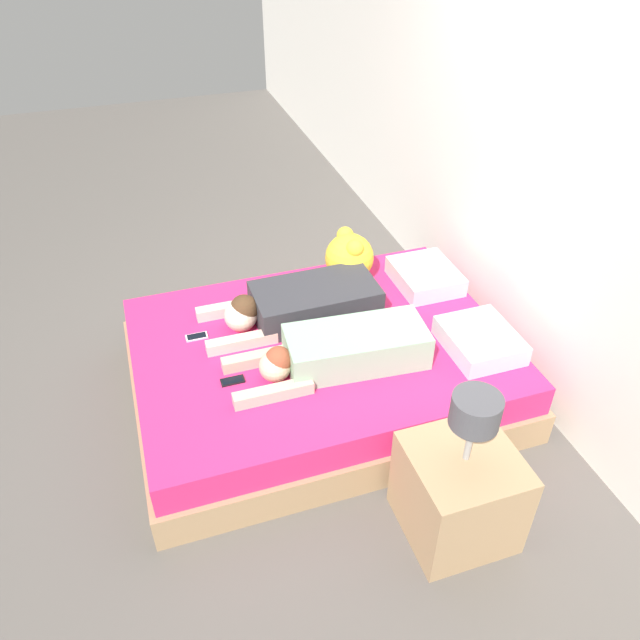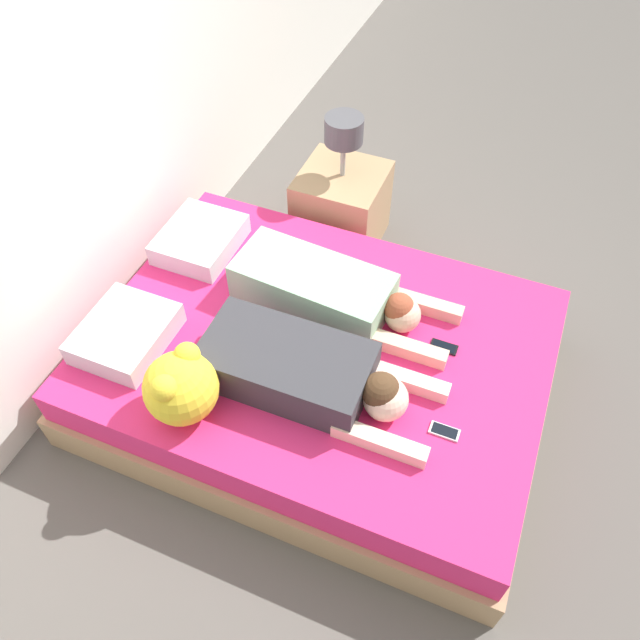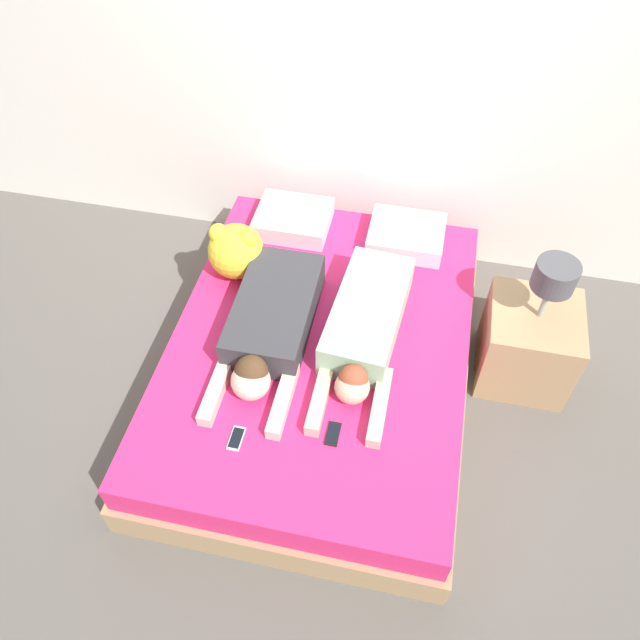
# 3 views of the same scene
# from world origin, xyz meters

# --- Properties ---
(ground_plane) EXTENTS (12.00, 12.00, 0.00)m
(ground_plane) POSITION_xyz_m (0.00, 0.00, 0.00)
(ground_plane) COLOR #5B5651
(wall_back) EXTENTS (12.00, 0.06, 2.60)m
(wall_back) POSITION_xyz_m (0.00, 1.23, 1.30)
(wall_back) COLOR white
(wall_back) RESTS_ON ground_plane
(bed) EXTENTS (1.61, 2.17, 0.40)m
(bed) POSITION_xyz_m (0.00, 0.00, 0.19)
(bed) COLOR tan
(bed) RESTS_ON ground_plane
(pillow_head_left) EXTENTS (0.44, 0.38, 0.12)m
(pillow_head_left) POSITION_xyz_m (-0.35, 0.83, 0.45)
(pillow_head_left) COLOR silver
(pillow_head_left) RESTS_ON bed
(pillow_head_right) EXTENTS (0.44, 0.38, 0.12)m
(pillow_head_right) POSITION_xyz_m (0.35, 0.83, 0.45)
(pillow_head_right) COLOR silver
(pillow_head_right) RESTS_ON bed
(person_left) EXTENTS (0.40, 1.07, 0.22)m
(person_left) POSITION_xyz_m (-0.26, -0.05, 0.49)
(person_left) COLOR #333338
(person_left) RESTS_ON bed
(person_right) EXTENTS (0.40, 1.12, 0.20)m
(person_right) POSITION_xyz_m (0.23, 0.04, 0.49)
(person_right) COLOR #8CBF99
(person_right) RESTS_ON bed
(cell_phone_left) EXTENTS (0.06, 0.13, 0.01)m
(cell_phone_left) POSITION_xyz_m (-0.26, -0.67, 0.40)
(cell_phone_left) COLOR silver
(cell_phone_left) RESTS_ON bed
(cell_phone_right) EXTENTS (0.06, 0.13, 0.01)m
(cell_phone_right) POSITION_xyz_m (0.18, -0.55, 0.40)
(cell_phone_right) COLOR black
(cell_phone_right) RESTS_ON bed
(plush_toy) EXTENTS (0.32, 0.32, 0.33)m
(plush_toy) POSITION_xyz_m (-0.57, 0.39, 0.56)
(plush_toy) COLOR yellow
(plush_toy) RESTS_ON bed
(nightstand) EXTENTS (0.49, 0.49, 0.86)m
(nightstand) POSITION_xyz_m (1.11, 0.32, 0.28)
(nightstand) COLOR tan
(nightstand) RESTS_ON ground_plane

